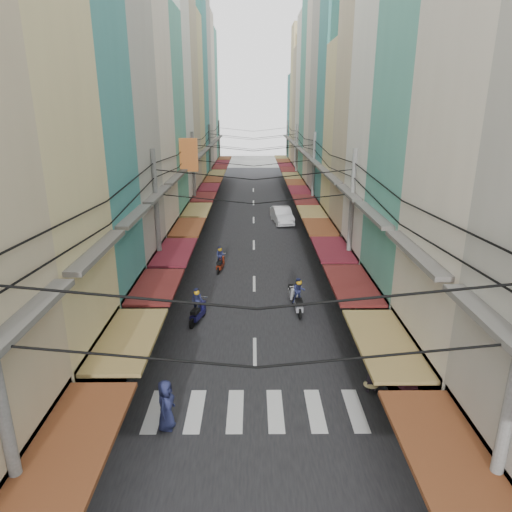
{
  "coord_description": "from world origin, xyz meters",
  "views": [
    {
      "loc": [
        -0.07,
        -19.43,
        10.15
      ],
      "look_at": [
        0.1,
        4.24,
        2.34
      ],
      "focal_mm": 32.0,
      "sensor_mm": 36.0,
      "label": 1
    }
  ],
  "objects_px": {
    "white_car": "(282,223)",
    "market_umbrella": "(432,380)",
    "traffic_sign": "(393,310)",
    "bicycle": "(417,340)"
  },
  "relations": [
    {
      "from": "white_car",
      "to": "market_umbrella",
      "type": "relative_size",
      "value": 2.29
    },
    {
      "from": "bicycle",
      "to": "market_umbrella",
      "type": "xyz_separation_m",
      "value": [
        -1.88,
        -6.12,
        1.96
      ]
    },
    {
      "from": "white_car",
      "to": "market_umbrella",
      "type": "xyz_separation_m",
      "value": [
        2.96,
        -28.06,
        1.96
      ]
    },
    {
      "from": "traffic_sign",
      "to": "white_car",
      "type": "bearing_deg",
      "value": 97.98
    },
    {
      "from": "traffic_sign",
      "to": "bicycle",
      "type": "bearing_deg",
      "value": 34.26
    },
    {
      "from": "white_car",
      "to": "bicycle",
      "type": "bearing_deg",
      "value": -84.99
    },
    {
      "from": "bicycle",
      "to": "traffic_sign",
      "type": "relative_size",
      "value": 0.62
    },
    {
      "from": "market_umbrella",
      "to": "white_car",
      "type": "bearing_deg",
      "value": 96.02
    },
    {
      "from": "bicycle",
      "to": "traffic_sign",
      "type": "xyz_separation_m",
      "value": [
        -1.61,
        -1.09,
        2.01
      ]
    },
    {
      "from": "market_umbrella",
      "to": "traffic_sign",
      "type": "height_order",
      "value": "traffic_sign"
    }
  ]
}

